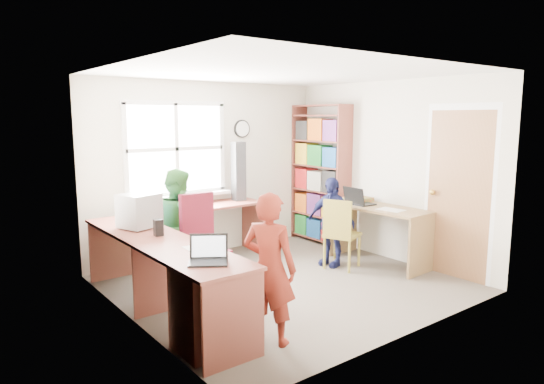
{
  "coord_description": "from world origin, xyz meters",
  "views": [
    {
      "loc": [
        -3.42,
        -4.19,
        1.92
      ],
      "look_at": [
        0.0,
        0.25,
        1.05
      ],
      "focal_mm": 32.0,
      "sensor_mm": 36.0,
      "label": 1
    }
  ],
  "objects_px": {
    "right_desk": "(380,223)",
    "wooden_chair": "(340,231)",
    "laptop_right": "(358,201)",
    "l_desk": "(197,274)",
    "swivel_chair": "(203,250)",
    "laptop_left": "(208,256)",
    "potted_plant": "(179,197)",
    "person_navy": "(331,222)",
    "bookshelf": "(320,178)",
    "crt_monitor": "(139,211)",
    "cd_tower": "(239,171)",
    "person_green": "(179,226)",
    "person_red": "(269,269)"
  },
  "relations": [
    {
      "from": "right_desk",
      "to": "wooden_chair",
      "type": "relative_size",
      "value": 1.48
    },
    {
      "from": "laptop_right",
      "to": "l_desk",
      "type": "bearing_deg",
      "value": 100.4
    },
    {
      "from": "swivel_chair",
      "to": "laptop_left",
      "type": "height_order",
      "value": "swivel_chair"
    },
    {
      "from": "wooden_chair",
      "to": "potted_plant",
      "type": "bearing_deg",
      "value": 113.88
    },
    {
      "from": "laptop_left",
      "to": "potted_plant",
      "type": "xyz_separation_m",
      "value": [
        0.91,
        2.31,
        0.08
      ]
    },
    {
      "from": "person_navy",
      "to": "bookshelf",
      "type": "bearing_deg",
      "value": 130.75
    },
    {
      "from": "right_desk",
      "to": "potted_plant",
      "type": "xyz_separation_m",
      "value": [
        -2.09,
        1.59,
        0.34
      ]
    },
    {
      "from": "crt_monitor",
      "to": "cd_tower",
      "type": "relative_size",
      "value": 0.56
    },
    {
      "from": "person_green",
      "to": "person_navy",
      "type": "bearing_deg",
      "value": -97.64
    },
    {
      "from": "l_desk",
      "to": "laptop_right",
      "type": "relative_size",
      "value": 8.21
    },
    {
      "from": "l_desk",
      "to": "person_navy",
      "type": "height_order",
      "value": "person_navy"
    },
    {
      "from": "crt_monitor",
      "to": "right_desk",
      "type": "bearing_deg",
      "value": -34.01
    },
    {
      "from": "right_desk",
      "to": "person_red",
      "type": "height_order",
      "value": "person_red"
    },
    {
      "from": "potted_plant",
      "to": "laptop_right",
      "type": "bearing_deg",
      "value": -33.07
    },
    {
      "from": "laptop_left",
      "to": "person_red",
      "type": "distance_m",
      "value": 0.53
    },
    {
      "from": "right_desk",
      "to": "cd_tower",
      "type": "height_order",
      "value": "cd_tower"
    },
    {
      "from": "l_desk",
      "to": "bookshelf",
      "type": "relative_size",
      "value": 1.4
    },
    {
      "from": "swivel_chair",
      "to": "cd_tower",
      "type": "xyz_separation_m",
      "value": [
        1.2,
        1.08,
        0.7
      ]
    },
    {
      "from": "wooden_chair",
      "to": "potted_plant",
      "type": "height_order",
      "value": "potted_plant"
    },
    {
      "from": "laptop_left",
      "to": "potted_plant",
      "type": "relative_size",
      "value": 1.5
    },
    {
      "from": "wooden_chair",
      "to": "person_green",
      "type": "xyz_separation_m",
      "value": [
        -1.83,
        0.8,
        0.18
      ]
    },
    {
      "from": "wooden_chair",
      "to": "crt_monitor",
      "type": "relative_size",
      "value": 1.97
    },
    {
      "from": "swivel_chair",
      "to": "person_green",
      "type": "distance_m",
      "value": 0.49
    },
    {
      "from": "right_desk",
      "to": "wooden_chair",
      "type": "distance_m",
      "value": 0.62
    },
    {
      "from": "potted_plant",
      "to": "cd_tower",
      "type": "bearing_deg",
      "value": -0.44
    },
    {
      "from": "right_desk",
      "to": "person_red",
      "type": "bearing_deg",
      "value": -162.77
    },
    {
      "from": "laptop_left",
      "to": "l_desk",
      "type": "bearing_deg",
      "value": 104.95
    },
    {
      "from": "crt_monitor",
      "to": "laptop_left",
      "type": "height_order",
      "value": "crt_monitor"
    },
    {
      "from": "crt_monitor",
      "to": "person_red",
      "type": "height_order",
      "value": "person_red"
    },
    {
      "from": "l_desk",
      "to": "crt_monitor",
      "type": "bearing_deg",
      "value": 98.98
    },
    {
      "from": "laptop_right",
      "to": "cd_tower",
      "type": "bearing_deg",
      "value": 40.34
    },
    {
      "from": "wooden_chair",
      "to": "person_red",
      "type": "bearing_deg",
      "value": -172.96
    },
    {
      "from": "swivel_chair",
      "to": "potted_plant",
      "type": "relative_size",
      "value": 4.01
    },
    {
      "from": "bookshelf",
      "to": "laptop_left",
      "type": "bearing_deg",
      "value": -147.16
    },
    {
      "from": "cd_tower",
      "to": "potted_plant",
      "type": "distance_m",
      "value": 0.96
    },
    {
      "from": "person_red",
      "to": "laptop_left",
      "type": "bearing_deg",
      "value": 36.16
    },
    {
      "from": "crt_monitor",
      "to": "potted_plant",
      "type": "relative_size",
      "value": 1.7
    },
    {
      "from": "crt_monitor",
      "to": "person_navy",
      "type": "relative_size",
      "value": 0.4
    },
    {
      "from": "l_desk",
      "to": "laptop_left",
      "type": "xyz_separation_m",
      "value": [
        -0.19,
        -0.56,
        0.35
      ]
    },
    {
      "from": "right_desk",
      "to": "person_red",
      "type": "xyz_separation_m",
      "value": [
        -2.54,
        -0.93,
        0.11
      ]
    },
    {
      "from": "bookshelf",
      "to": "crt_monitor",
      "type": "distance_m",
      "value": 3.15
    },
    {
      "from": "l_desk",
      "to": "laptop_right",
      "type": "bearing_deg",
      "value": 9.6
    },
    {
      "from": "laptop_left",
      "to": "person_navy",
      "type": "height_order",
      "value": "person_navy"
    },
    {
      "from": "cd_tower",
      "to": "laptop_right",
      "type": "bearing_deg",
      "value": -47.43
    },
    {
      "from": "l_desk",
      "to": "swivel_chair",
      "type": "bearing_deg",
      "value": 56.2
    },
    {
      "from": "crt_monitor",
      "to": "potted_plant",
      "type": "distance_m",
      "value": 1.18
    },
    {
      "from": "cd_tower",
      "to": "person_red",
      "type": "height_order",
      "value": "cd_tower"
    },
    {
      "from": "laptop_left",
      "to": "bookshelf",
      "type": "bearing_deg",
      "value": 66.55
    },
    {
      "from": "l_desk",
      "to": "swivel_chair",
      "type": "xyz_separation_m",
      "value": [
        0.44,
        0.66,
        0.01
      ]
    },
    {
      "from": "crt_monitor",
      "to": "l_desk",
      "type": "bearing_deg",
      "value": -99.95
    }
  ]
}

